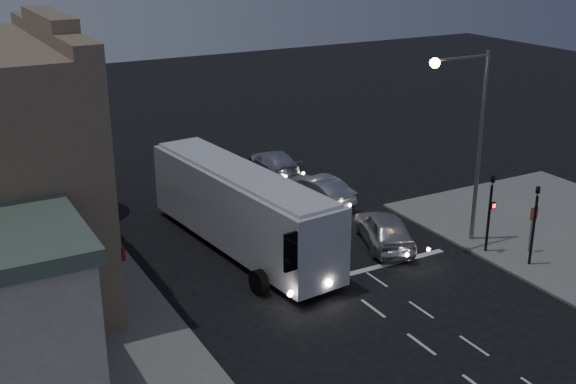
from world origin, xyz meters
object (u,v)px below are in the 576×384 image
traffic_signal_main (490,204)px  regulatory_sign (533,222)px  traffic_signal_side (535,216)px  car_sedan_a (315,190)px  car_sedan_b (274,162)px  streetlight (471,127)px  street_tree (60,132)px  tour_bus (241,207)px  car_suv (384,229)px

traffic_signal_main → regulatory_sign: size_ratio=1.86×
traffic_signal_side → car_sedan_a: bearing=110.8°
car_sedan_b → streetlight: 14.85m
car_sedan_b → traffic_signal_main: traffic_signal_main is taller
regulatory_sign → street_tree: 23.40m
tour_bus → street_tree: (-6.12, 8.31, 2.40)m
traffic_signal_side → car_sedan_b: bearing=102.6°
tour_bus → streetlight: (9.43, -4.51, 3.63)m
tour_bus → regulatory_sign: tour_bus is taller
traffic_signal_side → streetlight: 4.84m
car_suv → street_tree: (-12.19, 11.22, 3.67)m
car_sedan_b → regulatory_sign: 16.84m
street_tree → car_sedan_b: bearing=3.8°
car_suv → regulatory_sign: regulatory_sign is taller
car_sedan_b → car_suv: bearing=93.7°
traffic_signal_side → street_tree: size_ratio=0.66×
tour_bus → car_suv: 6.85m
traffic_signal_main → traffic_signal_side: same height
car_sedan_a → traffic_signal_main: traffic_signal_main is taller
tour_bus → traffic_signal_main: bearing=-37.7°
traffic_signal_side → street_tree: (-16.51, 16.22, 2.08)m
car_sedan_a → car_sedan_b: 5.71m
car_sedan_a → car_sedan_b: size_ratio=0.99×
street_tree → streetlight: bearing=-39.5°
car_sedan_a → regulatory_sign: regulatory_sign is taller
car_suv → street_tree: size_ratio=0.78×
car_sedan_b → street_tree: size_ratio=0.79×
car_suv → traffic_signal_main: 4.97m
tour_bus → traffic_signal_side: traffic_signal_side is taller
streetlight → street_tree: bearing=140.5°
car_suv → traffic_signal_main: bearing=159.8°
car_sedan_b → streetlight: (2.86, -13.67, 5.02)m
regulatory_sign → car_suv: bearing=142.8°
tour_bus → traffic_signal_side: bearing=-43.6°
car_suv → car_sedan_a: car_suv is taller
traffic_signal_side → regulatory_sign: traffic_signal_side is taller
traffic_signal_main → regulatory_sign: 2.14m
streetlight → street_tree: 20.19m
car_suv → streetlight: bearing=174.2°
streetlight → car_sedan_a: bearing=112.8°
tour_bus → car_sedan_b: (6.57, 9.16, -1.39)m
regulatory_sign → street_tree: (-17.51, 15.26, 2.90)m
car_suv → traffic_signal_main: size_ratio=1.18×
car_sedan_a → car_suv: bearing=77.7°
traffic_signal_side → streetlight: streetlight is taller
car_sedan_a → regulatory_sign: 11.73m
tour_bus → streetlight: size_ratio=1.43×
regulatory_sign → street_tree: size_ratio=0.35×
traffic_signal_side → street_tree: bearing=135.5°
car_suv → traffic_signal_side: traffic_signal_side is taller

